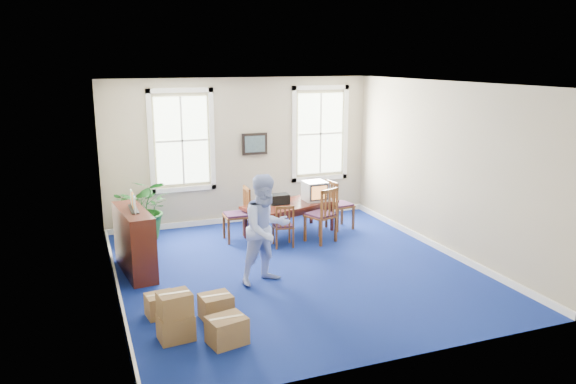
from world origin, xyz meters
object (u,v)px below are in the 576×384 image
object	(u,v)px
crt_tv	(315,191)
cardboard_boxes	(187,310)
man	(266,229)
potted_plant	(146,209)
chair_near_left	(283,225)
conference_table	(290,219)
credenza	(134,241)

from	to	relation	value
crt_tv	cardboard_boxes	xyz separation A→B (m)	(-3.43, -3.66, -0.53)
man	potted_plant	bearing A→B (deg)	101.43
chair_near_left	man	size ratio (longest dim) A/B	0.47
crt_tv	chair_near_left	distance (m)	1.29
conference_table	credenza	world-z (taller)	credenza
chair_near_left	potted_plant	world-z (taller)	potted_plant
cardboard_boxes	potted_plant	bearing A→B (deg)	89.64
man	conference_table	bearing A→B (deg)	44.90
credenza	cardboard_boxes	bearing A→B (deg)	-87.76
conference_table	cardboard_boxes	xyz separation A→B (m)	(-2.85, -3.61, 0.01)
chair_near_left	conference_table	bearing A→B (deg)	-112.87
cardboard_boxes	man	bearing A→B (deg)	40.44
crt_tv	man	size ratio (longest dim) A/B	0.27
cardboard_boxes	crt_tv	bearing A→B (deg)	46.82
potted_plant	credenza	bearing A→B (deg)	-103.25
man	cardboard_boxes	size ratio (longest dim) A/B	1.51
crt_tv	conference_table	bearing A→B (deg)	-177.56
man	credenza	distance (m)	2.33
man	potted_plant	size ratio (longest dim) A/B	1.41
conference_table	potted_plant	bearing A→B (deg)	148.29
man	cardboard_boxes	world-z (taller)	man
crt_tv	credenza	size ratio (longest dim) A/B	0.34
conference_table	credenza	xyz separation A→B (m)	(-3.25, -1.08, 0.24)
crt_tv	potted_plant	xyz separation A→B (m)	(-3.40, 0.69, -0.23)
conference_table	credenza	bearing A→B (deg)	-178.74
conference_table	crt_tv	world-z (taller)	crt_tv
conference_table	man	xyz separation A→B (m)	(-1.29, -2.28, 0.57)
chair_near_left	potted_plant	size ratio (longest dim) A/B	0.66
chair_near_left	man	xyz separation A→B (m)	(-0.89, -1.61, 0.48)
chair_near_left	credenza	size ratio (longest dim) A/B	0.59
cardboard_boxes	chair_near_left	bearing A→B (deg)	50.21
crt_tv	credenza	bearing A→B (deg)	-165.57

